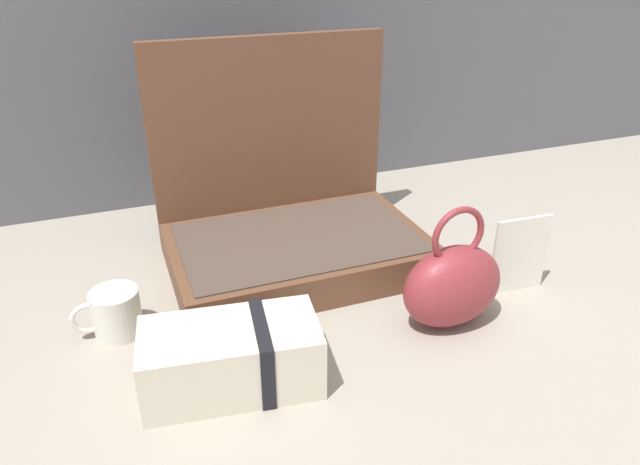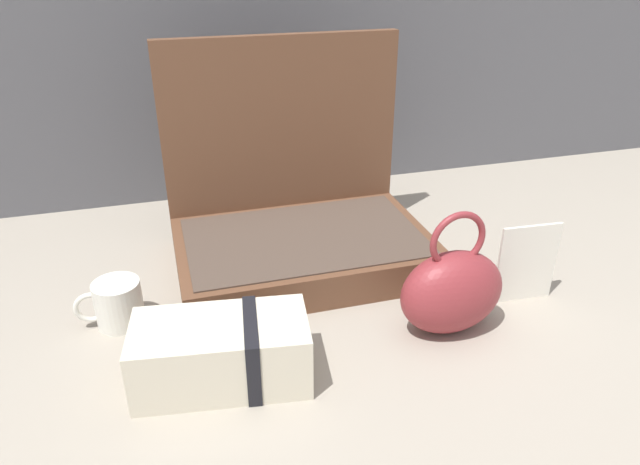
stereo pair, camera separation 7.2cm
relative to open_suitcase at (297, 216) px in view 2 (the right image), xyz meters
name	(u,v)px [view 2 (the right image)]	position (x,y,z in m)	size (l,w,h in m)	color
ground_plane	(312,302)	(-0.02, -0.18, -0.09)	(6.00, 6.00, 0.00)	#9E9384
open_suitcase	(297,216)	(0.00, 0.00, 0.00)	(0.50, 0.35, 0.43)	brown
teal_pouch_handbag	(452,290)	(0.18, -0.32, -0.01)	(0.19, 0.11, 0.22)	maroon
cream_toiletry_bag	(224,352)	(-0.20, -0.34, -0.04)	(0.27, 0.16, 0.10)	beige
coffee_mug	(117,303)	(-0.36, -0.15, -0.05)	(0.11, 0.08, 0.08)	silver
info_card_left	(527,263)	(0.36, -0.28, -0.02)	(0.11, 0.01, 0.15)	white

